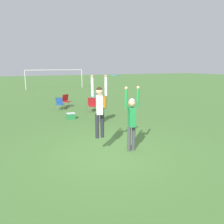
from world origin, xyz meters
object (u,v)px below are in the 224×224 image
at_px(frisbee, 115,75).
at_px(camping_chair_3, 92,104).
at_px(person_defending, 132,117).
at_px(camping_chair_2, 66,100).
at_px(cooler_box, 71,116).
at_px(person_spectator_far, 101,104).
at_px(person_jumping, 99,105).
at_px(camping_chair_1, 96,97).
at_px(camping_chair_0, 60,103).

relative_size(frisbee, camping_chair_3, 0.31).
height_order(person_defending, camping_chair_2, person_defending).
relative_size(camping_chair_2, cooler_box, 1.95).
relative_size(camping_chair_3, person_spectator_far, 0.54).
bearing_deg(cooler_box, person_jumping, -92.74).
distance_m(person_jumping, cooler_box, 5.17).
bearing_deg(person_jumping, frisbee, -76.16).
xyz_separation_m(frisbee, camping_chair_1, (2.43, 8.52, -1.98)).
height_order(frisbee, camping_chair_0, frisbee).
relative_size(frisbee, cooler_box, 0.61).
bearing_deg(camping_chair_1, frisbee, 46.00).
bearing_deg(cooler_box, camping_chair_3, 39.11).
height_order(camping_chair_1, person_spectator_far, person_spectator_far).
height_order(camping_chair_1, cooler_box, camping_chair_1).
bearing_deg(person_spectator_far, person_jumping, -97.77).
height_order(camping_chair_3, cooler_box, camping_chair_3).
distance_m(person_jumping, camping_chair_3, 6.77).
distance_m(person_defending, camping_chair_2, 9.08).
xyz_separation_m(camping_chair_1, camping_chair_3, (-0.98, -2.09, -0.08)).
xyz_separation_m(frisbee, camping_chair_0, (-0.32, 7.83, -2.08)).
distance_m(camping_chair_0, cooler_box, 2.84).
distance_m(person_defending, frisbee, 1.48).
height_order(person_jumping, camping_chair_2, person_jumping).
bearing_deg(frisbee, camping_chair_0, 92.36).
distance_m(person_jumping, camping_chair_1, 9.04).
xyz_separation_m(camping_chair_0, camping_chair_2, (0.62, 0.93, 0.02)).
bearing_deg(camping_chair_1, cooler_box, 24.20).
distance_m(camping_chair_1, camping_chair_2, 2.15).
relative_size(person_defending, camping_chair_0, 2.75).
xyz_separation_m(frisbee, cooler_box, (-0.28, 5.01, -2.37)).
height_order(person_defending, cooler_box, person_defending).
relative_size(person_jumping, camping_chair_3, 2.39).
xyz_separation_m(camping_chair_0, cooler_box, (0.04, -2.82, -0.29)).
bearing_deg(person_defending, camping_chair_0, -156.11).
bearing_deg(person_spectator_far, camping_chair_1, 87.75).
bearing_deg(person_jumping, camping_chair_1, -1.04).
bearing_deg(person_spectator_far, camping_chair_0, 121.87).
bearing_deg(frisbee, cooler_box, 93.25).
bearing_deg(person_spectator_far, cooler_box, 148.02).
bearing_deg(cooler_box, person_spectator_far, -46.53).
height_order(frisbee, camping_chair_2, frisbee).
relative_size(person_defending, cooler_box, 5.01).
relative_size(person_jumping, camping_chair_0, 2.59).
bearing_deg(camping_chair_0, camping_chair_2, -94.52).
relative_size(camping_chair_1, camping_chair_2, 1.12).
distance_m(frisbee, camping_chair_3, 6.90).
bearing_deg(camping_chair_3, person_jumping, 87.05).
height_order(frisbee, camping_chair_3, frisbee).
relative_size(person_defending, camping_chair_3, 2.53).
bearing_deg(cooler_box, camping_chair_2, 81.23).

